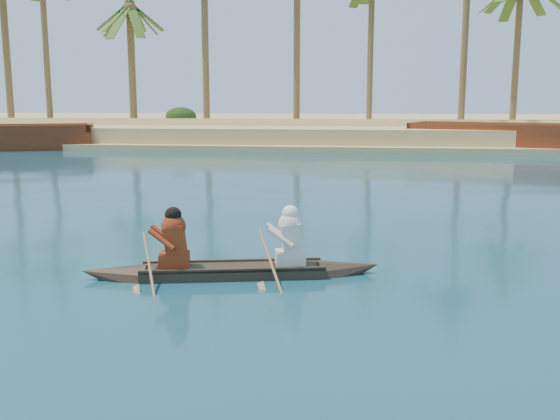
# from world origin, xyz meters

# --- Properties ---
(sandy_embankment) EXTENTS (150.00, 51.00, 1.50)m
(sandy_embankment) POSITION_xyz_m (0.00, 46.89, 0.53)
(sandy_embankment) COLOR #D5B678
(sandy_embankment) RESTS_ON ground
(palm_grove) EXTENTS (110.00, 14.00, 16.00)m
(palm_grove) POSITION_xyz_m (0.00, 35.00, 8.00)
(palm_grove) COLOR #315D20
(palm_grove) RESTS_ON ground
(shrub_cluster) EXTENTS (100.00, 6.00, 2.40)m
(shrub_cluster) POSITION_xyz_m (0.00, 31.50, 1.20)
(shrub_cluster) COLOR black
(shrub_cluster) RESTS_ON ground
(canoe) EXTENTS (4.98, 1.75, 1.37)m
(canoe) POSITION_xyz_m (8.00, -3.32, 0.26)
(canoe) COLOR #30241A
(canoe) RESTS_ON ground
(barge_mid) EXTENTS (11.23, 7.26, 1.78)m
(barge_mid) POSITION_xyz_m (-12.00, 22.29, 0.62)
(barge_mid) COLOR maroon
(barge_mid) RESTS_ON ground
(barge_right) EXTENTS (12.19, 7.31, 1.93)m
(barge_right) POSITION_xyz_m (18.53, 24.96, 0.67)
(barge_right) COLOR maroon
(barge_right) RESTS_ON ground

